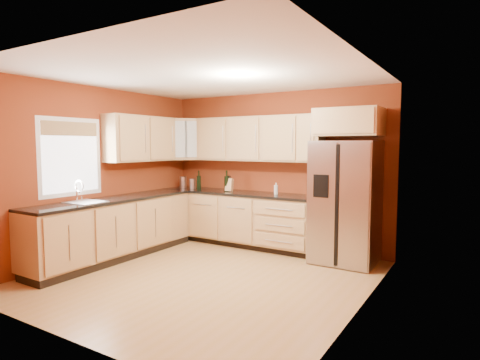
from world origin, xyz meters
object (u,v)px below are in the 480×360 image
at_px(wine_bottle_a, 199,180).
at_px(knife_block, 229,185).
at_px(canister_left, 193,184).
at_px(refrigerator, 345,202).
at_px(soap_dispenser, 276,189).

xyz_separation_m(wine_bottle_a, knife_block, (0.65, 0.02, -0.06)).
bearing_deg(knife_block, canister_left, 171.04).
bearing_deg(refrigerator, canister_left, 179.46).
relative_size(wine_bottle_a, soap_dispenser, 1.82).
xyz_separation_m(refrigerator, canister_left, (-2.84, 0.03, 0.12)).
xyz_separation_m(refrigerator, knife_block, (-2.05, 0.04, 0.14)).
bearing_deg(wine_bottle_a, knife_block, 1.40).
bearing_deg(knife_block, soap_dispenser, -7.19).
xyz_separation_m(knife_block, soap_dispenser, (0.88, 0.05, -0.02)).
height_order(knife_block, soap_dispenser, knife_block).
height_order(canister_left, knife_block, knife_block).
distance_m(knife_block, soap_dispenser, 0.88).
bearing_deg(canister_left, knife_block, 1.21).
xyz_separation_m(canister_left, wine_bottle_a, (0.14, 0.00, 0.08)).
xyz_separation_m(canister_left, knife_block, (0.79, 0.02, 0.02)).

